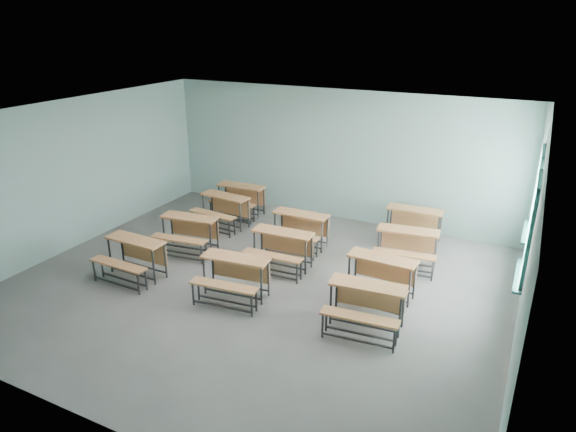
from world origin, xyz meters
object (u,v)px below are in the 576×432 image
object	(u,v)px
desk_unit_r0c0	(132,253)
desk_unit_r0c1	(233,272)
desk_unit_r2c1	(299,226)
desk_unit_r1c0	(188,229)
desk_unit_r1c2	(380,273)
desk_unit_r1c1	(281,245)
desk_unit_r2c0	(223,206)
desk_unit_r3c2	(413,221)
desk_unit_r2c2	(407,243)
desk_unit_r0c2	(366,301)
desk_unit_r3c0	(239,196)

from	to	relation	value
desk_unit_r0c0	desk_unit_r0c1	xyz separation A→B (m)	(2.16, 0.19, 0.00)
desk_unit_r0c1	desk_unit_r2c1	distance (m)	2.50
desk_unit_r0c1	desk_unit_r1c0	bearing A→B (deg)	140.85
desk_unit_r0c1	desk_unit_r2c1	world-z (taller)	same
desk_unit_r1c0	desk_unit_r2c1	distance (m)	2.40
desk_unit_r1c2	desk_unit_r1c1	bearing A→B (deg)	175.29
desk_unit_r1c0	desk_unit_r2c0	bearing A→B (deg)	86.39
desk_unit_r0c1	desk_unit_r3c2	world-z (taller)	same
desk_unit_r0c0	desk_unit_r2c2	distance (m)	5.41
desk_unit_r0c0	desk_unit_r0c1	size ratio (longest dim) A/B	0.95
desk_unit_r0c2	desk_unit_r3c2	bearing A→B (deg)	87.27
desk_unit_r3c0	desk_unit_r0c2	bearing A→B (deg)	-40.22
desk_unit_r0c1	desk_unit_r1c1	world-z (taller)	same
desk_unit_r0c0	desk_unit_r0c2	xyz separation A→B (m)	(4.60, 0.29, 0.00)
desk_unit_r2c1	desk_unit_r3c0	distance (m)	2.49
desk_unit_r0c2	desk_unit_r1c2	xyz separation A→B (m)	(-0.09, 1.06, 0.00)
desk_unit_r1c1	desk_unit_r3c2	xyz separation A→B (m)	(2.06, 2.46, 0.00)
desk_unit_r0c1	desk_unit_r2c2	size ratio (longest dim) A/B	0.99
desk_unit_r0c1	desk_unit_r2c1	bearing A→B (deg)	81.14
desk_unit_r1c2	desk_unit_r2c0	distance (m)	4.68
desk_unit_r0c1	desk_unit_r0c2	distance (m)	2.44
desk_unit_r0c1	desk_unit_r1c1	bearing A→B (deg)	75.05
desk_unit_r0c2	desk_unit_r3c2	size ratio (longest dim) A/B	1.03
desk_unit_r3c2	desk_unit_r2c2	bearing A→B (deg)	-83.95
desk_unit_r0c1	desk_unit_r1c0	size ratio (longest dim) A/B	0.99
desk_unit_r1c1	desk_unit_r2c1	world-z (taller)	same
desk_unit_r2c2	desk_unit_r3c2	world-z (taller)	same
desk_unit_r3c2	desk_unit_r0c2	bearing A→B (deg)	-89.61
desk_unit_r2c2	desk_unit_r0c1	bearing A→B (deg)	-140.37
desk_unit_r0c1	desk_unit_r1c0	world-z (taller)	same
desk_unit_r2c0	desk_unit_r0c0	bearing A→B (deg)	-86.70
desk_unit_r0c2	desk_unit_r2c1	size ratio (longest dim) A/B	1.05
desk_unit_r2c2	desk_unit_r3c0	size ratio (longest dim) A/B	1.05
desk_unit_r0c2	desk_unit_r3c0	size ratio (longest dim) A/B	1.03
desk_unit_r1c0	desk_unit_r3c2	xyz separation A→B (m)	(4.22, 2.63, 0.00)
desk_unit_r0c2	desk_unit_r1c2	distance (m)	1.06
desk_unit_r0c2	desk_unit_r0c0	bearing A→B (deg)	178.47
desk_unit_r1c2	desk_unit_r2c0	world-z (taller)	same
desk_unit_r2c0	desk_unit_r2c1	world-z (taller)	same
desk_unit_r0c2	desk_unit_r1c0	distance (m)	4.53
desk_unit_r3c0	desk_unit_r3c2	xyz separation A→B (m)	(4.38, 0.26, 0.00)
desk_unit_r0c0	desk_unit_r1c1	distance (m)	2.88
desk_unit_r1c0	desk_unit_r2c1	size ratio (longest dim) A/B	1.08
desk_unit_r2c0	desk_unit_r3c0	xyz separation A→B (m)	(-0.06, 0.85, 0.00)
desk_unit_r0c0	desk_unit_r2c2	xyz separation A→B (m)	(4.62, 2.83, 0.00)
desk_unit_r1c2	desk_unit_r3c2	xyz separation A→B (m)	(-0.07, 2.74, 0.00)
desk_unit_r1c0	desk_unit_r3c2	bearing A→B (deg)	24.35
desk_unit_r0c2	desk_unit_r2c1	distance (m)	3.34
desk_unit_r2c0	desk_unit_r2c2	size ratio (longest dim) A/B	0.98
desk_unit_r1c0	desk_unit_r2c0	size ratio (longest dim) A/B	1.02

